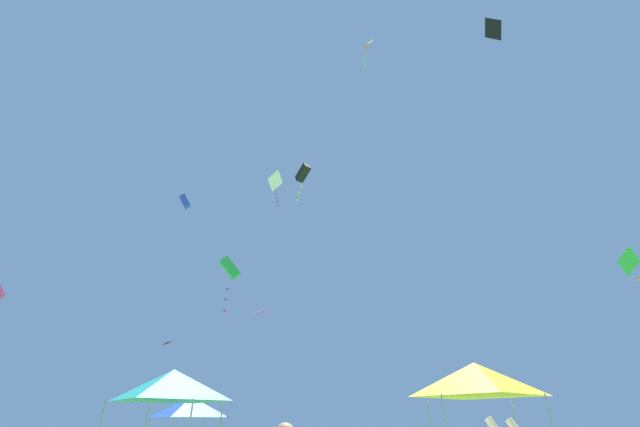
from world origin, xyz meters
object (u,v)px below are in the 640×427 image
canopy_tent_teal (172,385)px  kite_orange_delta (367,46)px  kite_blue_box (185,202)px  kite_black_delta (168,342)px  canopy_tent_yellow (477,379)px  kite_green_diamond (629,263)px  kite_white_diamond (275,183)px  kite_black_box (303,174)px  kite_green_box (230,269)px  kite_black_diamond (494,30)px  kite_purple_diamond (260,311)px  canopy_tent_blue (190,407)px

canopy_tent_teal → kite_orange_delta: 26.41m
kite_blue_box → kite_black_delta: bearing=111.0°
canopy_tent_yellow → kite_black_delta: bearing=137.4°
kite_green_diamond → kite_white_diamond: kite_white_diamond is taller
canopy_tent_teal → kite_black_delta: size_ratio=2.54×
kite_black_box → kite_black_delta: kite_black_box is taller
kite_black_delta → kite_black_box: bearing=-45.4°
kite_orange_delta → kite_blue_box: (-16.47, 7.99, -8.30)m
kite_orange_delta → kite_black_delta: 30.41m
kite_green_box → kite_orange_delta: bearing=7.9°
kite_black_box → kite_orange_delta: size_ratio=1.00×
kite_black_diamond → kite_white_diamond: bearing=-176.6°
canopy_tent_yellow → kite_black_diamond: 20.66m
kite_purple_diamond → kite_blue_box: bearing=142.6°
canopy_tent_yellow → kite_green_diamond: (10.14, 5.50, 5.99)m
kite_white_diamond → kite_orange_delta: bearing=40.2°
kite_black_diamond → kite_black_delta: size_ratio=0.88×
kite_orange_delta → canopy_tent_blue: bearing=-170.1°
kite_orange_delta → kite_black_delta: size_ratio=1.90×
canopy_tent_teal → kite_black_box: kite_black_box is taller
canopy_tent_blue → kite_orange_delta: 26.68m
canopy_tent_blue → canopy_tent_yellow: canopy_tent_yellow is taller
kite_blue_box → kite_orange_delta: bearing=-25.9°
kite_blue_box → kite_white_diamond: size_ratio=0.76×
canopy_tent_blue → kite_black_diamond: bearing=-7.3°
kite_orange_delta → kite_green_box: kite_orange_delta is taller
kite_black_box → kite_blue_box: 14.69m
canopy_tent_teal → canopy_tent_yellow: bearing=2.6°
kite_green_diamond → canopy_tent_teal: bearing=-164.1°
kite_black_box → kite_black_delta: (-14.15, 14.33, -7.67)m
kite_green_diamond → kite_blue_box: kite_blue_box is taller
canopy_tent_blue → kite_purple_diamond: kite_purple_diamond is taller
canopy_tent_teal → kite_black_diamond: (15.99, 2.11, 20.10)m
canopy_tent_blue → canopy_tent_yellow: 12.49m
canopy_tent_yellow → kite_green_diamond: bearing=28.5°
canopy_tent_teal → kite_purple_diamond: 8.13m
kite_black_delta → kite_blue_box: 12.77m
kite_green_diamond → kite_green_box: kite_green_box is taller
kite_black_diamond → kite_black_delta: bearing=145.7°
kite_black_box → kite_green_box: (-3.74, -1.00, -6.65)m
canopy_tent_yellow → kite_black_diamond: (5.08, 1.61, 19.97)m
kite_black_delta → kite_orange_delta: bearing=-36.9°
canopy_tent_yellow → kite_orange_delta: (-2.48, 5.42, 24.18)m
kite_black_delta → kite_blue_box: bearing=-69.0°
kite_orange_delta → canopy_tent_yellow: bearing=-65.4°
kite_black_box → kite_green_box: 7.69m
kite_black_diamond → canopy_tent_yellow: bearing=-162.4°
canopy_tent_teal → canopy_tent_blue: 4.43m
kite_black_delta → kite_blue_box: kite_blue_box is taller
kite_purple_diamond → kite_orange_delta: size_ratio=0.39×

